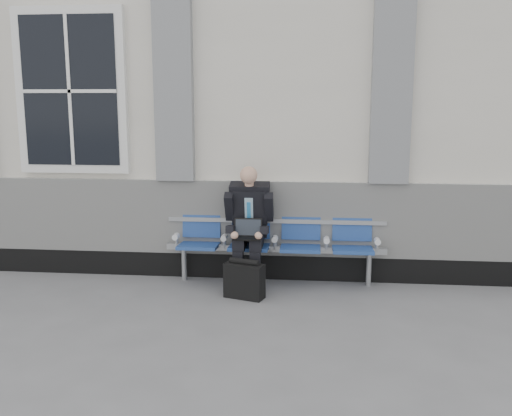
# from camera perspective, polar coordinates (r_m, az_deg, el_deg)

# --- Properties ---
(station_building) EXTENTS (14.40, 4.40, 4.49)m
(station_building) POSITION_cam_1_polar(r_m,az_deg,el_deg) (9.28, -15.05, 10.80)
(station_building) COLOR silver
(station_building) RESTS_ON ground
(bench) EXTENTS (2.60, 0.47, 0.91)m
(bench) POSITION_cam_1_polar(r_m,az_deg,el_deg) (6.74, 1.94, -2.94)
(bench) COLOR #9EA0A3
(bench) RESTS_ON ground
(businessman) EXTENTS (0.56, 0.75, 1.41)m
(businessman) POSITION_cam_1_polar(r_m,az_deg,el_deg) (6.59, -0.72, -1.38)
(businessman) COLOR black
(businessman) RESTS_ON ground
(briefcase) EXTENTS (0.47, 0.31, 0.44)m
(briefcase) POSITION_cam_1_polar(r_m,az_deg,el_deg) (6.29, -1.17, -7.20)
(briefcase) COLOR black
(briefcase) RESTS_ON ground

